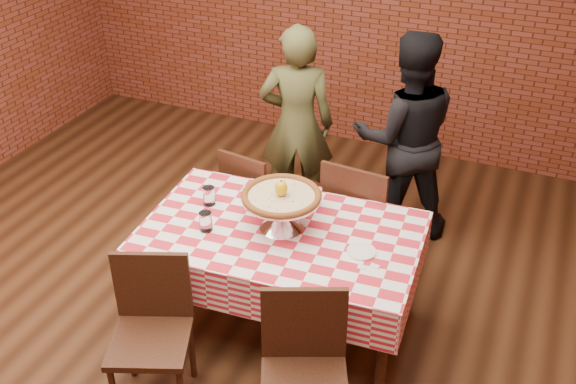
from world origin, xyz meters
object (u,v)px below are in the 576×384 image
object	(u,v)px
water_glass_left	(206,221)
chair_near_left	(150,341)
chair_far_right	(363,215)
diner_black	(405,137)
pizza	(281,197)
chair_far_left	(257,199)
table	(281,280)
diner_olive	(297,124)
condiment_caddy	(311,195)
pizza_stand	(281,213)
water_glass_right	(209,196)

from	to	relation	value
water_glass_left	chair_near_left	distance (m)	0.76
chair_far_right	diner_black	size ratio (longest dim) A/B	0.59
water_glass_left	chair_far_right	xyz separation A→B (m)	(0.69, 0.93, -0.35)
pizza	chair_far_left	size ratio (longest dim) A/B	0.54
table	diner_olive	bearing A→B (deg)	108.35
chair_far_right	table	bearing A→B (deg)	74.89
diner_black	pizza	bearing A→B (deg)	50.29
condiment_caddy	chair_far_right	bearing A→B (deg)	73.34
pizza	chair_far_left	world-z (taller)	pizza
chair_far_right	diner_black	bearing A→B (deg)	-94.49
chair_far_left	water_glass_left	bearing A→B (deg)	105.11
table	pizza	bearing A→B (deg)	109.77
water_glass_left	diner_olive	distance (m)	1.47
pizza_stand	diner_olive	xyz separation A→B (m)	(-0.42, 1.27, -0.08)
table	chair_far_right	bearing A→B (deg)	69.56
water_glass_right	chair_far_right	size ratio (longest dim) A/B	0.13
diner_olive	pizza	bearing A→B (deg)	90.04
water_glass_left	water_glass_right	xyz separation A→B (m)	(-0.12, 0.26, 0.00)
condiment_caddy	chair_far_left	distance (m)	0.80
chair_far_right	pizza_stand	bearing A→B (deg)	73.42
table	chair_far_right	distance (m)	0.82
chair_far_left	pizza	bearing A→B (deg)	134.65
water_glass_left	condiment_caddy	distance (m)	0.68
condiment_caddy	chair_near_left	size ratio (longest dim) A/B	0.17
water_glass_right	diner_black	world-z (taller)	diner_black
condiment_caddy	chair_near_left	bearing A→B (deg)	-102.33
chair_near_left	chair_far_left	xyz separation A→B (m)	(-0.09, 1.55, -0.02)
table	chair_near_left	bearing A→B (deg)	-116.46
water_glass_right	chair_near_left	bearing A→B (deg)	-82.94
water_glass_left	diner_black	distance (m)	1.75
pizza	water_glass_right	xyz separation A→B (m)	(-0.52, 0.06, -0.16)
table	chair_far_left	xyz separation A→B (m)	(-0.50, 0.72, 0.06)
water_glass_right	chair_near_left	world-z (taller)	chair_near_left
table	diner_black	world-z (taller)	diner_black
chair_near_left	diner_black	bearing A→B (deg)	48.60
condiment_caddy	pizza	bearing A→B (deg)	-93.91
water_glass_right	condiment_caddy	bearing A→B (deg)	21.79
table	water_glass_left	size ratio (longest dim) A/B	13.44
chair_far_right	diner_black	world-z (taller)	diner_black
table	chair_far_left	size ratio (longest dim) A/B	1.88
chair_far_right	condiment_caddy	bearing A→B (deg)	68.57
chair_far_right	pizza	bearing A→B (deg)	73.42
pizza_stand	chair_far_right	xyz separation A→B (m)	(0.29, 0.73, -0.39)
water_glass_right	water_glass_left	bearing A→B (deg)	-65.33
pizza	condiment_caddy	bearing A→B (deg)	75.99
diner_black	table	bearing A→B (deg)	51.03
water_glass_right	diner_olive	world-z (taller)	diner_olive
pizza	diner_olive	distance (m)	1.35
pizza_stand	diner_black	distance (m)	1.42
chair_near_left	chair_far_right	distance (m)	1.74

